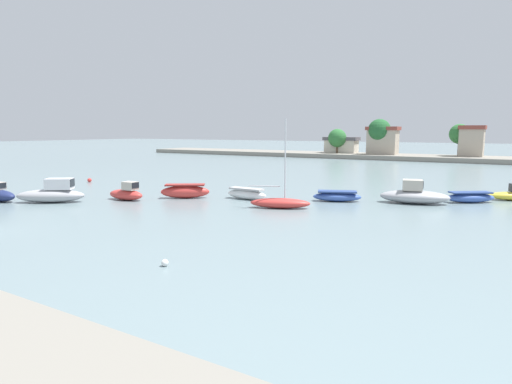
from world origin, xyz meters
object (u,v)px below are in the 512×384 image
at_px(moored_boat_2, 127,193).
at_px(mooring_buoy_1, 90,180).
at_px(moored_boat_5, 280,202).
at_px(moored_boat_8, 470,197).
at_px(moored_boat_3, 185,191).
at_px(moored_boat_1, 52,194).
at_px(moored_boat_4, 247,194).
at_px(moored_boat_6, 337,196).
at_px(moored_boat_7, 414,195).
at_px(mooring_buoy_2, 165,263).

height_order(moored_boat_2, mooring_buoy_1, moored_boat_2).
height_order(moored_boat_5, moored_boat_8, moored_boat_5).
xyz_separation_m(moored_boat_2, moored_boat_8, (23.83, 12.89, -0.14)).
bearing_deg(moored_boat_3, moored_boat_8, -8.63).
bearing_deg(moored_boat_1, moored_boat_5, -12.05).
bearing_deg(mooring_buoy_1, moored_boat_4, -2.93).
distance_m(moored_boat_2, moored_boat_3, 4.65).
height_order(moored_boat_6, moored_boat_8, moored_boat_8).
distance_m(moored_boat_1, mooring_buoy_1, 13.37).
distance_m(moored_boat_2, moored_boat_6, 16.84).
distance_m(moored_boat_5, moored_boat_6, 5.55).
height_order(moored_boat_4, mooring_buoy_1, moored_boat_4).
height_order(moored_boat_2, moored_boat_3, moored_boat_2).
height_order(moored_boat_3, moored_boat_7, moored_boat_7).
bearing_deg(moored_boat_8, mooring_buoy_1, 155.13).
distance_m(moored_boat_4, moored_boat_7, 13.08).
xyz_separation_m(moored_boat_5, moored_boat_6, (2.46, 4.98, -0.01)).
distance_m(moored_boat_1, moored_boat_5, 17.78).
bearing_deg(moored_boat_6, moored_boat_2, -173.59).
distance_m(moored_boat_2, moored_boat_7, 22.63).
relative_size(moored_boat_2, mooring_buoy_2, 11.38).
bearing_deg(mooring_buoy_1, moored_boat_1, -49.54).
height_order(moored_boat_5, mooring_buoy_1, moored_boat_5).
xyz_separation_m(moored_boat_6, mooring_buoy_2, (-0.27, -19.29, -0.25)).
xyz_separation_m(moored_boat_4, mooring_buoy_1, (-20.81, 1.06, -0.22)).
xyz_separation_m(moored_boat_1, moored_boat_5, (16.37, 6.92, -0.26)).
distance_m(moored_boat_2, moored_boat_4, 9.66).
relative_size(moored_boat_4, moored_boat_5, 0.58).
bearing_deg(mooring_buoy_2, moored_boat_2, 142.35).
relative_size(moored_boat_8, mooring_buoy_2, 13.14).
distance_m(moored_boat_6, mooring_buoy_2, 19.29).
bearing_deg(moored_boat_8, mooring_buoy_2, -146.18).
height_order(moored_boat_5, moored_boat_6, moored_boat_5).
bearing_deg(moored_boat_3, moored_boat_4, -9.56).
height_order(moored_boat_8, mooring_buoy_1, moored_boat_8).
bearing_deg(moored_boat_8, moored_boat_4, 170.72).
distance_m(moored_boat_3, moored_boat_8, 22.62).
xyz_separation_m(moored_boat_4, moored_boat_6, (6.69, 2.80, -0.04)).
height_order(mooring_buoy_1, mooring_buoy_2, mooring_buoy_1).
xyz_separation_m(moored_boat_4, moored_boat_8, (15.75, 7.58, -0.04)).
distance_m(moored_boat_1, moored_boat_3, 10.21).
relative_size(moored_boat_7, moored_boat_8, 1.40).
xyz_separation_m(moored_boat_2, moored_boat_5, (12.30, 3.13, -0.13)).
bearing_deg(moored_boat_3, moored_boat_2, -170.97).
relative_size(moored_boat_5, moored_boat_8, 1.65).
height_order(moored_boat_4, moored_boat_6, moored_boat_4).
distance_m(moored_boat_3, moored_boat_7, 18.21).
bearing_deg(moored_boat_6, mooring_buoy_2, -113.16).
height_order(moored_boat_1, moored_boat_7, moored_boat_1).
height_order(moored_boat_2, moored_boat_6, moored_boat_2).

